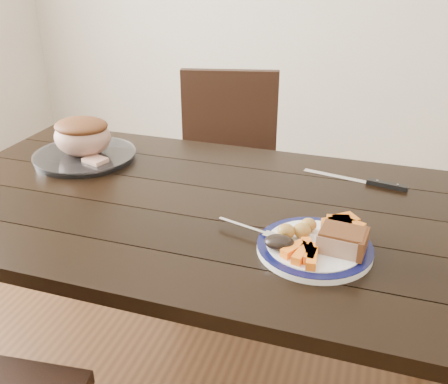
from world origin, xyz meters
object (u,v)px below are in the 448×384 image
(dining_table, at_px, (200,229))
(fork, at_px, (254,230))
(roast_joint, at_px, (83,137))
(chair_far, at_px, (228,169))
(pork_slice, at_px, (342,241))
(dinner_plate, at_px, (314,248))
(serving_platter, at_px, (85,157))
(carving_knife, at_px, (374,183))

(dining_table, relative_size, fork, 9.11)
(fork, bearing_deg, roast_joint, 171.06)
(chair_far, xyz_separation_m, pork_slice, (0.56, -0.90, 0.27))
(chair_far, distance_m, dinner_plate, 1.05)
(chair_far, xyz_separation_m, serving_platter, (-0.33, -0.57, 0.23))
(dinner_plate, distance_m, pork_slice, 0.07)
(serving_platter, xyz_separation_m, pork_slice, (0.89, -0.33, 0.03))
(dining_table, distance_m, pork_slice, 0.46)
(dining_table, bearing_deg, serving_platter, 160.36)
(fork, bearing_deg, chair_far, 127.50)
(pork_slice, bearing_deg, roast_joint, 159.47)
(pork_slice, relative_size, carving_knife, 0.32)
(dinner_plate, relative_size, serving_platter, 0.82)
(chair_far, bearing_deg, pork_slice, 108.27)
(dinner_plate, height_order, carving_knife, dinner_plate)
(dining_table, relative_size, serving_platter, 4.83)
(dining_table, distance_m, carving_knife, 0.54)
(serving_platter, height_order, roast_joint, roast_joint)
(dinner_plate, bearing_deg, fork, 173.57)
(carving_knife, bearing_deg, roast_joint, -163.58)
(carving_knife, bearing_deg, dinner_plate, -94.34)
(chair_far, xyz_separation_m, carving_knife, (0.61, -0.47, 0.23))
(serving_platter, distance_m, carving_knife, 0.94)
(dinner_plate, relative_size, pork_slice, 2.67)
(pork_slice, bearing_deg, dining_table, 158.45)
(pork_slice, distance_m, fork, 0.22)
(dining_table, bearing_deg, pork_slice, -21.55)
(roast_joint, bearing_deg, pork_slice, -20.53)
(carving_knife, bearing_deg, pork_slice, -86.42)
(dinner_plate, relative_size, fork, 1.55)
(chair_far, bearing_deg, dinner_plate, 105.55)
(pork_slice, bearing_deg, fork, 174.04)
(serving_platter, bearing_deg, dining_table, -19.64)
(pork_slice, relative_size, fork, 0.58)
(dining_table, relative_size, carving_knife, 5.03)
(roast_joint, bearing_deg, dining_table, -19.64)
(fork, bearing_deg, dinner_plate, 9.32)
(dining_table, xyz_separation_m, chair_far, (-0.15, 0.74, -0.13))
(dinner_plate, height_order, pork_slice, pork_slice)
(fork, height_order, roast_joint, roast_joint)
(serving_platter, height_order, carving_knife, serving_platter)
(dining_table, xyz_separation_m, pork_slice, (0.41, -0.16, 0.14))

